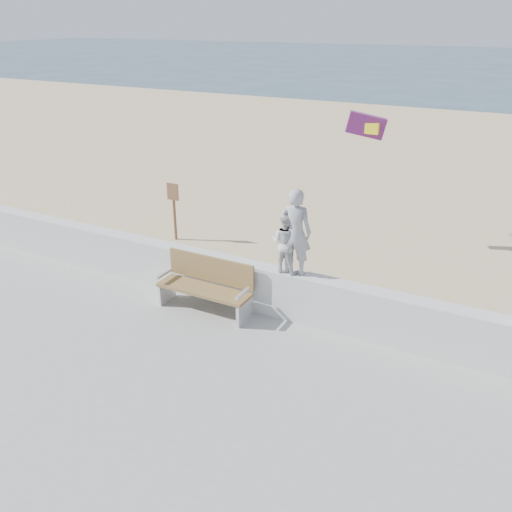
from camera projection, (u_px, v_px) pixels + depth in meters
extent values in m
plane|color=#2B4356|center=(193.00, 370.00, 8.72)|extent=(220.00, 220.00, 0.00)
cube|color=#CBB087|center=(363.00, 208.00, 15.99)|extent=(90.00, 40.00, 0.08)
cube|color=silver|center=(252.00, 285.00, 10.09)|extent=(30.00, 0.35, 0.90)
imported|color=#9B9BA0|center=(295.00, 232.00, 9.23)|extent=(0.61, 0.44, 1.55)
imported|color=silver|center=(286.00, 242.00, 9.39)|extent=(0.53, 0.42, 1.10)
cube|color=olive|center=(204.00, 290.00, 9.94)|extent=(1.80, 0.50, 0.06)
cube|color=olive|center=(211.00, 269.00, 10.04)|extent=(1.80, 0.05, 0.50)
cube|color=white|center=(167.00, 291.00, 10.40)|extent=(0.06, 0.50, 0.40)
cube|color=silver|center=(164.00, 274.00, 10.20)|extent=(0.06, 0.45, 0.05)
cube|color=silver|center=(244.00, 312.00, 9.68)|extent=(0.06, 0.50, 0.40)
cube|color=silver|center=(243.00, 293.00, 9.48)|extent=(0.06, 0.45, 0.05)
cube|color=red|center=(366.00, 125.00, 12.24)|extent=(0.95, 0.54, 0.63)
cube|color=#FFF11A|center=(372.00, 128.00, 12.19)|extent=(0.33, 0.24, 0.23)
cylinder|color=brown|center=(175.00, 217.00, 13.40)|extent=(0.07, 0.07, 1.20)
cube|color=brown|center=(173.00, 192.00, 13.12)|extent=(0.32, 0.03, 0.42)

